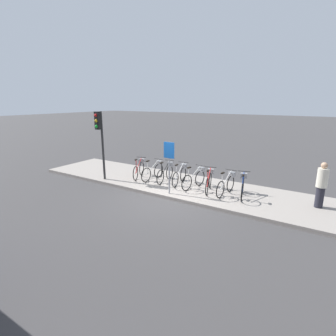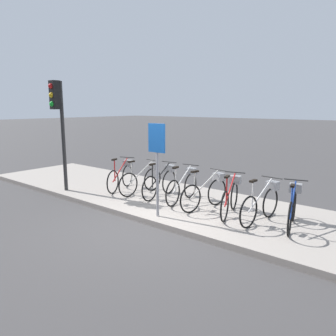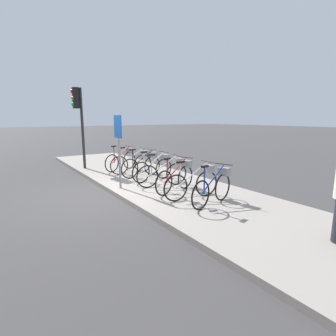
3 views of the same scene
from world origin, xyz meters
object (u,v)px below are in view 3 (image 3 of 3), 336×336
object	(u,v)px
parked_bicycle_2	(144,164)
parked_bicycle_6	(195,181)
traffic_light	(78,111)
parked_bicycle_1	(134,161)
parked_bicycle_3	(155,167)
parked_bicycle_0	(123,159)
sign_post	(118,139)
parked_bicycle_4	(165,172)
parked_bicycle_5	(177,176)
parked_bicycle_7	(215,186)

from	to	relation	value
parked_bicycle_2	parked_bicycle_6	distance (m)	2.84
parked_bicycle_2	traffic_light	distance (m)	3.36
parked_bicycle_1	parked_bicycle_3	bearing A→B (deg)	2.95
parked_bicycle_0	parked_bicycle_2	xyz separation A→B (m)	(1.39, 0.13, 0.00)
parked_bicycle_3	sign_post	bearing A→B (deg)	-79.31
parked_bicycle_0	parked_bicycle_4	distance (m)	2.86
parked_bicycle_2	parked_bicycle_5	xyz separation A→B (m)	(2.10, -0.14, 0.00)
parked_bicycle_5	parked_bicycle_6	size ratio (longest dim) A/B	0.97
parked_bicycle_1	traffic_light	size ratio (longest dim) A/B	0.51
parked_bicycle_2	parked_bicycle_5	bearing A→B (deg)	-3.72
parked_bicycle_0	parked_bicycle_7	size ratio (longest dim) A/B	0.97
parked_bicycle_3	parked_bicycle_0	bearing A→B (deg)	-176.20
parked_bicycle_1	parked_bicycle_5	size ratio (longest dim) A/B	1.03
parked_bicycle_5	parked_bicycle_7	size ratio (longest dim) A/B	0.99
parked_bicycle_4	parked_bicycle_5	bearing A→B (deg)	-2.86
parked_bicycle_4	sign_post	bearing A→B (deg)	-113.77
parked_bicycle_2	parked_bicycle_1	bearing A→B (deg)	-174.91
parked_bicycle_3	parked_bicycle_7	bearing A→B (deg)	-1.54
parked_bicycle_6	parked_bicycle_0	bearing A→B (deg)	179.71
parked_bicycle_7	traffic_light	size ratio (longest dim) A/B	0.50
parked_bicycle_0	parked_bicycle_6	world-z (taller)	same
parked_bicycle_2	sign_post	size ratio (longest dim) A/B	0.77
parked_bicycle_5	traffic_light	bearing A→B (deg)	-165.53
parked_bicycle_7	parked_bicycle_5	bearing A→B (deg)	-176.64
parked_bicycle_0	parked_bicycle_1	xyz separation A→B (m)	(0.77, 0.07, 0.00)
parked_bicycle_3	traffic_light	size ratio (longest dim) A/B	0.51
parked_bicycle_0	parked_bicycle_3	world-z (taller)	same
parked_bicycle_3	parked_bicycle_7	xyz separation A→B (m)	(2.71, -0.07, 0.00)
parked_bicycle_3	parked_bicycle_4	size ratio (longest dim) A/B	1.01
parked_bicycle_2	parked_bicycle_0	bearing A→B (deg)	-174.82
parked_bicycle_6	parked_bicycle_7	distance (m)	0.59
traffic_light	parked_bicycle_5	bearing A→B (deg)	14.47
parked_bicycle_4	parked_bicycle_5	size ratio (longest dim) A/B	1.02
parked_bicycle_4	parked_bicycle_7	distance (m)	1.95
parked_bicycle_1	parked_bicycle_5	bearing A→B (deg)	-1.72
parked_bicycle_5	traffic_light	xyz separation A→B (m)	(-4.64, -1.20, 1.76)
parked_bicycle_3	parked_bicycle_4	distance (m)	0.77
parked_bicycle_4	parked_bicycle_5	distance (m)	0.63
parked_bicycle_2	parked_bicycle_3	world-z (taller)	same
traffic_light	sign_post	distance (m)	3.59
parked_bicycle_2	traffic_light	world-z (taller)	traffic_light
parked_bicycle_5	sign_post	xyz separation A→B (m)	(-1.15, -1.14, 0.94)
parked_bicycle_1	traffic_light	xyz separation A→B (m)	(-1.92, -1.28, 1.76)
parked_bicycle_3	parked_bicycle_1	bearing A→B (deg)	-177.05
parked_bicycle_0	parked_bicycle_1	size ratio (longest dim) A/B	0.95
parked_bicycle_2	sign_post	world-z (taller)	sign_post
parked_bicycle_0	parked_bicycle_3	size ratio (longest dim) A/B	0.95
parked_bicycle_1	sign_post	world-z (taller)	sign_post
parked_bicycle_0	parked_bicycle_3	xyz separation A→B (m)	(2.10, 0.14, 0.00)
parked_bicycle_2	sign_post	xyz separation A→B (m)	(0.95, -1.28, 0.94)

